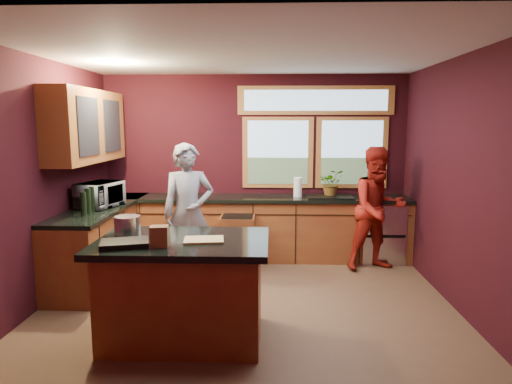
# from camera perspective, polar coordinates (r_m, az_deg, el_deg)

# --- Properties ---
(floor) EXTENTS (4.50, 4.50, 0.00)m
(floor) POSITION_cam_1_polar(r_m,az_deg,el_deg) (5.26, -1.01, -13.62)
(floor) COLOR brown
(floor) RESTS_ON ground
(room_shell) EXTENTS (4.52, 4.02, 2.71)m
(room_shell) POSITION_cam_1_polar(r_m,az_deg,el_deg) (5.26, -7.44, 6.46)
(room_shell) COLOR black
(room_shell) RESTS_ON ground
(back_counter) EXTENTS (4.50, 0.64, 0.93)m
(back_counter) POSITION_cam_1_polar(r_m,az_deg,el_deg) (6.73, 1.42, -4.48)
(back_counter) COLOR maroon
(back_counter) RESTS_ON floor
(left_counter) EXTENTS (0.64, 2.30, 0.93)m
(left_counter) POSITION_cam_1_polar(r_m,az_deg,el_deg) (6.31, -18.68, -5.82)
(left_counter) COLOR maroon
(left_counter) RESTS_ON floor
(island) EXTENTS (1.55, 1.05, 0.95)m
(island) POSITION_cam_1_polar(r_m,az_deg,el_deg) (4.35, -8.99, -11.84)
(island) COLOR maroon
(island) RESTS_ON floor
(person_grey) EXTENTS (0.73, 0.59, 1.75)m
(person_grey) POSITION_cam_1_polar(r_m,az_deg,el_deg) (5.74, -8.46, -2.67)
(person_grey) COLOR slate
(person_grey) RESTS_ON floor
(person_red) EXTENTS (0.97, 0.85, 1.68)m
(person_red) POSITION_cam_1_polar(r_m,az_deg,el_deg) (6.38, 15.00, -2.06)
(person_red) COLOR maroon
(person_red) RESTS_ON floor
(microwave) EXTENTS (0.52, 0.65, 0.32)m
(microwave) POSITION_cam_1_polar(r_m,az_deg,el_deg) (6.11, -18.93, -0.32)
(microwave) COLOR #999999
(microwave) RESTS_ON left_counter
(potted_plant) EXTENTS (0.35, 0.30, 0.39)m
(potted_plant) POSITION_cam_1_polar(r_m,az_deg,el_deg) (6.72, 9.42, 1.12)
(potted_plant) COLOR #999999
(potted_plant) RESTS_ON back_counter
(paper_towel) EXTENTS (0.12, 0.12, 0.28)m
(paper_towel) POSITION_cam_1_polar(r_m,az_deg,el_deg) (6.64, 5.24, 0.62)
(paper_towel) COLOR white
(paper_towel) RESTS_ON back_counter
(cutting_board) EXTENTS (0.38, 0.29, 0.02)m
(cutting_board) POSITION_cam_1_polar(r_m,az_deg,el_deg) (4.12, -6.54, -5.98)
(cutting_board) COLOR tan
(cutting_board) RESTS_ON island
(stock_pot) EXTENTS (0.24, 0.24, 0.18)m
(stock_pot) POSITION_cam_1_polar(r_m,az_deg,el_deg) (4.46, -15.76, -4.06)
(stock_pot) COLOR silver
(stock_pot) RESTS_ON island
(paper_bag) EXTENTS (0.16, 0.13, 0.18)m
(paper_bag) POSITION_cam_1_polar(r_m,az_deg,el_deg) (3.98, -11.99, -5.45)
(paper_bag) COLOR brown
(paper_bag) RESTS_ON island
(black_tray) EXTENTS (0.46, 0.38, 0.05)m
(black_tray) POSITION_cam_1_polar(r_m,az_deg,el_deg) (4.08, -16.08, -6.21)
(black_tray) COLOR black
(black_tray) RESTS_ON island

